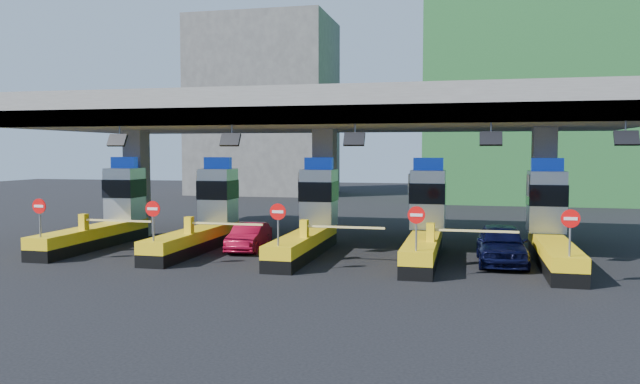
# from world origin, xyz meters

# --- Properties ---
(ground) EXTENTS (120.00, 120.00, 0.00)m
(ground) POSITION_xyz_m (0.00, 0.00, 0.00)
(ground) COLOR black
(ground) RESTS_ON ground
(toll_canopy) EXTENTS (28.00, 12.09, 7.00)m
(toll_canopy) POSITION_xyz_m (0.00, 2.87, 6.13)
(toll_canopy) COLOR slate
(toll_canopy) RESTS_ON ground
(toll_lane_far_left) EXTENTS (4.43, 8.00, 4.16)m
(toll_lane_far_left) POSITION_xyz_m (-10.00, 0.28, 1.40)
(toll_lane_far_left) COLOR black
(toll_lane_far_left) RESTS_ON ground
(toll_lane_left) EXTENTS (4.43, 8.00, 4.16)m
(toll_lane_left) POSITION_xyz_m (-5.00, 0.28, 1.40)
(toll_lane_left) COLOR black
(toll_lane_left) RESTS_ON ground
(toll_lane_center) EXTENTS (4.43, 8.00, 4.16)m
(toll_lane_center) POSITION_xyz_m (0.00, 0.28, 1.40)
(toll_lane_center) COLOR black
(toll_lane_center) RESTS_ON ground
(toll_lane_right) EXTENTS (4.43, 8.00, 4.16)m
(toll_lane_right) POSITION_xyz_m (5.00, 0.28, 1.40)
(toll_lane_right) COLOR black
(toll_lane_right) RESTS_ON ground
(toll_lane_far_right) EXTENTS (4.43, 8.00, 4.16)m
(toll_lane_far_right) POSITION_xyz_m (10.00, 0.28, 1.40)
(toll_lane_far_right) COLOR black
(toll_lane_far_right) RESTS_ON ground
(bg_building_scaffold) EXTENTS (18.00, 12.00, 28.00)m
(bg_building_scaffold) POSITION_xyz_m (12.00, 32.00, 14.00)
(bg_building_scaffold) COLOR #1E5926
(bg_building_scaffold) RESTS_ON ground
(bg_building_concrete) EXTENTS (14.00, 10.00, 18.00)m
(bg_building_concrete) POSITION_xyz_m (-14.00, 36.00, 9.00)
(bg_building_concrete) COLOR #4C4C49
(bg_building_concrete) RESTS_ON ground
(van) EXTENTS (1.94, 4.67, 1.58)m
(van) POSITION_xyz_m (8.05, -0.83, 0.79)
(van) COLOR black
(van) RESTS_ON ground
(red_car) EXTENTS (1.61, 3.81, 1.22)m
(red_car) POSITION_xyz_m (-2.80, 0.03, 0.61)
(red_car) COLOR maroon
(red_car) RESTS_ON ground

